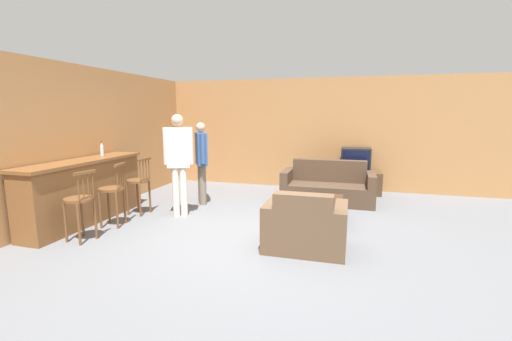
% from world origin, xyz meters
% --- Properties ---
extents(ground_plane, '(24.00, 24.00, 0.00)m').
position_xyz_m(ground_plane, '(0.00, 0.00, 0.00)').
color(ground_plane, slate).
extents(wall_back, '(9.40, 0.08, 2.60)m').
position_xyz_m(wall_back, '(0.00, 3.75, 1.30)').
color(wall_back, '#B27A47').
rests_on(wall_back, ground_plane).
extents(wall_left, '(0.08, 8.75, 2.60)m').
position_xyz_m(wall_left, '(-3.19, 1.37, 1.30)').
color(wall_left, '#B27A47').
rests_on(wall_left, ground_plane).
extents(bar_counter, '(0.55, 2.33, 1.04)m').
position_xyz_m(bar_counter, '(-2.86, -0.00, 0.53)').
color(bar_counter, brown).
rests_on(bar_counter, ground_plane).
extents(bar_chair_near, '(0.44, 0.44, 1.01)m').
position_xyz_m(bar_chair_near, '(-2.29, -0.72, 0.54)').
color(bar_chair_near, brown).
rests_on(bar_chair_near, ground_plane).
extents(bar_chair_mid, '(0.46, 0.46, 1.01)m').
position_xyz_m(bar_chair_mid, '(-2.29, -0.04, 0.54)').
color(bar_chair_mid, brown).
rests_on(bar_chair_mid, ground_plane).
extents(bar_chair_far, '(0.42, 0.42, 1.01)m').
position_xyz_m(bar_chair_far, '(-2.29, 0.66, 0.54)').
color(bar_chair_far, brown).
rests_on(bar_chair_far, ground_plane).
extents(couch_far, '(1.82, 0.83, 0.83)m').
position_xyz_m(couch_far, '(0.90, 2.43, 0.30)').
color(couch_far, '#4C3828').
rests_on(couch_far, ground_plane).
extents(armchair_near, '(1.06, 0.78, 0.81)m').
position_xyz_m(armchair_near, '(0.79, -0.17, 0.30)').
color(armchair_near, brown).
rests_on(armchair_near, ground_plane).
extents(coffee_table, '(0.64, 0.99, 0.38)m').
position_xyz_m(coffee_table, '(0.90, 1.06, 0.33)').
color(coffee_table, '#472D1E').
rests_on(coffee_table, ground_plane).
extents(tv_unit, '(1.15, 0.46, 0.50)m').
position_xyz_m(tv_unit, '(1.43, 3.36, 0.25)').
color(tv_unit, '#513823').
rests_on(tv_unit, ground_plane).
extents(tv, '(0.63, 0.50, 0.53)m').
position_xyz_m(tv, '(1.43, 3.36, 0.77)').
color(tv, black).
rests_on(tv, tv_unit).
extents(bottle, '(0.06, 0.06, 0.25)m').
position_xyz_m(bottle, '(-2.93, 0.56, 1.16)').
color(bottle, silver).
rests_on(bottle, bar_counter).
extents(book_on_table, '(0.20, 0.13, 0.03)m').
position_xyz_m(book_on_table, '(0.95, 0.99, 0.39)').
color(book_on_table, black).
rests_on(book_on_table, coffee_table).
extents(person_by_window, '(0.40, 0.52, 1.61)m').
position_xyz_m(person_by_window, '(-1.50, 1.61, 0.90)').
color(person_by_window, '#756B5B').
rests_on(person_by_window, ground_plane).
extents(person_by_counter, '(0.47, 0.29, 1.77)m').
position_xyz_m(person_by_counter, '(-1.52, 0.73, 1.02)').
color(person_by_counter, silver).
rests_on(person_by_counter, ground_plane).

